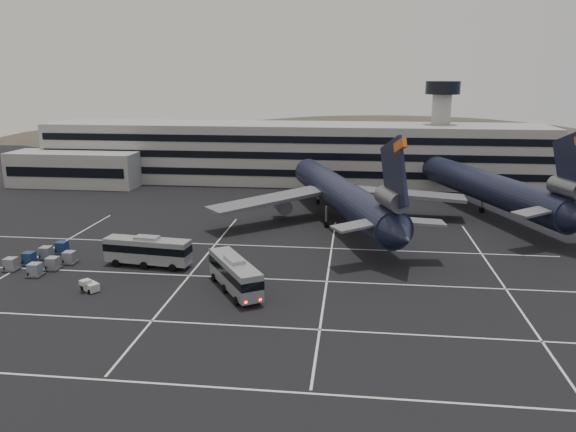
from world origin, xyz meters
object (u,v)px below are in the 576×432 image
Objects in this scene: trijet_main at (342,195)px; uld_cluster at (44,259)px; bus_far at (148,250)px; bus_near at (235,273)px.

trijet_main is 48.45m from uld_cluster.
bus_far is at bearing 5.06° from uld_cluster.
trijet_main reaches higher than bus_far.
bus_far is at bearing 119.41° from bus_near.
bus_far reaches higher than uld_cluster.
bus_far is at bearing -154.25° from trijet_main.
trijet_main is at bearing -38.85° from bus_far.
trijet_main reaches higher than uld_cluster.
bus_far is 1.01× the size of uld_cluster.
bus_near is 0.96× the size of uld_cluster.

